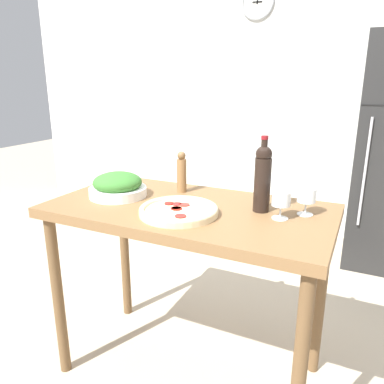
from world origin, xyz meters
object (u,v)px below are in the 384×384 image
at_px(wine_bottle, 263,177).
at_px(homemade_pizza, 179,210).
at_px(pepper_mill, 182,173).
at_px(wine_glass_far, 306,197).
at_px(salad_bowl, 118,186).
at_px(wine_glass_near, 281,200).

height_order(wine_bottle, homemade_pizza, wine_bottle).
relative_size(pepper_mill, homemade_pizza, 0.62).
distance_m(wine_glass_far, pepper_mill, 0.66).
xyz_separation_m(wine_glass_far, pepper_mill, (-0.66, 0.08, 0.02)).
bearing_deg(wine_glass_far, wine_bottle, -169.60).
bearing_deg(pepper_mill, homemade_pizza, -65.04).
height_order(wine_bottle, wine_glass_far, wine_bottle).
relative_size(wine_glass_far, salad_bowl, 0.42).
relative_size(wine_glass_far, homemade_pizza, 0.35).
relative_size(wine_glass_near, wine_glass_far, 1.00).
relative_size(salad_bowl, homemade_pizza, 0.83).
bearing_deg(wine_bottle, wine_glass_far, 10.40).
bearing_deg(pepper_mill, wine_glass_far, -7.06).
distance_m(wine_glass_near, wine_glass_far, 0.13).
xyz_separation_m(wine_bottle, wine_glass_near, (0.10, -0.06, -0.08)).
xyz_separation_m(wine_glass_near, pepper_mill, (-0.57, 0.18, 0.02)).
bearing_deg(wine_bottle, salad_bowl, -172.41).
bearing_deg(pepper_mill, wine_bottle, -14.03).
distance_m(pepper_mill, homemade_pizza, 0.36).
relative_size(pepper_mill, salad_bowl, 0.75).
distance_m(wine_bottle, homemade_pizza, 0.40).
xyz_separation_m(wine_bottle, homemade_pizza, (-0.32, -0.20, -0.14)).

